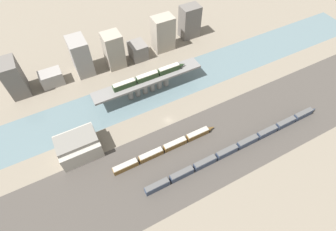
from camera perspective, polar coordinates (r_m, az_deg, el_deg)
The scene contains 15 objects.
ground_plane at distance 141.25m, azimuth 0.06°, elevation -1.09°, with size 400.00×400.00×0.00m, color #756B5B.
railbed_yard at distance 129.99m, azimuth 5.05°, elevation -8.56°, with size 280.00×42.00×0.01m, color #423D38.
river_water at distance 155.84m, azimuth -4.18°, elevation 5.32°, with size 320.00×27.49×0.01m, color slate.
bridge at distance 150.65m, azimuth -4.34°, elevation 7.24°, with size 64.81×8.95×9.86m.
train_on_bridge at distance 148.04m, azimuth -3.96°, elevation 8.61°, with size 44.59×3.02×3.64m.
train_yard_near at distance 134.38m, azimuth 15.22°, elevation -6.41°, with size 103.32×2.72×4.19m.
train_yard_mid at distance 129.43m, azimuth -0.44°, elevation -7.14°, with size 56.07×2.90×3.53m.
warehouse_building at distance 132.92m, azimuth -18.93°, elevation -6.24°, with size 19.25×15.72×11.43m.
city_block_far_left at distance 170.89m, azimuth -30.56°, elevation 7.04°, with size 9.75×14.18×21.73m, color #605B56.
city_block_left at distance 171.55m, azimuth -24.00°, elevation 7.46°, with size 12.77×8.99×8.68m, color gray.
city_block_center at distance 168.97m, azimuth -18.47°, elevation 12.14°, with size 10.16×14.49×23.11m, color gray.
city_block_right at distance 168.56m, azimuth -11.74°, elevation 13.70°, with size 10.88×10.73×22.82m, color gray.
city_block_far_right at distance 176.40m, azimuth -6.58°, elevation 13.87°, with size 10.32×11.80×10.40m, color slate.
city_block_tall at distance 179.26m, azimuth -1.08°, elevation 17.43°, with size 13.56×9.82×23.15m, color gray.
city_block_low at distance 192.05m, azimuth 4.72°, elevation 19.69°, with size 12.84×9.60×22.40m, color #605B56.
Camera 1 is at (-39.86, -75.59, 112.46)m, focal length 28.00 mm.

